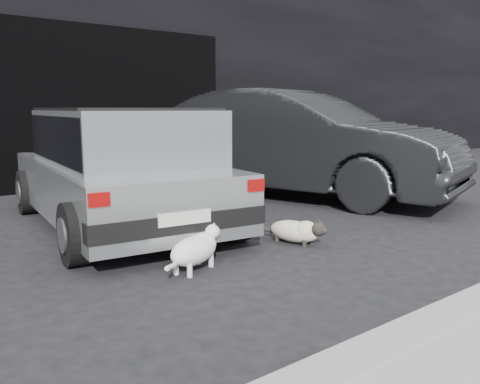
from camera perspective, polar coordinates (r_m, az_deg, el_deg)
ground at (r=5.04m, az=-4.02°, el=-5.34°), size 80.00×80.00×0.00m
building_facade at (r=10.77m, az=-18.58°, el=15.42°), size 34.00×4.00×5.00m
garage_opening at (r=8.85m, az=-13.62°, el=9.26°), size 4.00×0.10×2.60m
silver_hatchback at (r=5.58m, az=-13.41°, el=3.19°), size 2.08×3.66×1.28m
second_car at (r=7.52m, az=6.21°, el=5.48°), size 2.97×4.97×1.55m
cat_siamese at (r=4.88m, az=6.57°, el=-4.39°), size 0.37×0.76×0.27m
cat_white at (r=4.09m, az=-4.91°, el=-6.33°), size 0.71×0.43×0.36m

